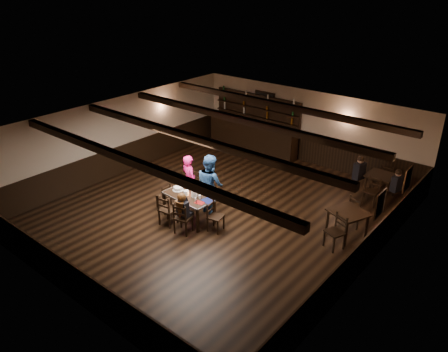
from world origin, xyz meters
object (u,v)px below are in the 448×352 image
Objects in this scene: cake at (178,189)px; chair_near_right at (182,216)px; man_blue at (210,184)px; bar_counter at (254,132)px; chair_near_left at (166,208)px; woman_pink at (189,181)px; dining_table at (189,198)px.

chair_near_right is at bearing -40.81° from cake.
man_blue is at bearing 98.77° from chair_near_right.
cake is 5.69m from bar_counter.
chair_near_left is 2.89× the size of cake.
chair_near_right is 1.68m from woman_pink.
cake is at bearing 114.97° from woman_pink.
man_blue is 0.44× the size of bar_counter.
chair_near_right is 0.22× the size of bar_counter.
chair_near_left is 0.23× the size of bar_counter.
chair_near_right is at bearing -2.77° from chair_near_left.
woman_pink is at bearing 100.38° from cake.
dining_table is at bearing 146.63° from woman_pink.
dining_table is 0.80m from chair_near_right.
bar_counter reaches higher than chair_near_right.
woman_pink is 5.10m from bar_counter.
chair_near_left is at bearing 90.75° from man_blue.
woman_pink reaches higher than dining_table.
bar_counter reaches higher than dining_table.
man_blue is at bearing 76.99° from dining_table.
cake reaches higher than dining_table.
bar_counter is (-2.18, 6.29, 0.19)m from chair_near_right.
dining_table is 1.72× the size of chair_near_right.
dining_table is 0.51m from cake.
cake is (-0.65, -0.66, -0.11)m from man_blue.
chair_near_left reaches higher than chair_near_right.
dining_table is at bearing -72.27° from bar_counter.
man_blue reaches higher than cake.
woman_pink is (-0.34, 1.31, 0.26)m from chair_near_left.
chair_near_left is at bearing -71.91° from cake.
chair_near_right is 1.48m from man_blue.
bar_counter is (-1.31, 5.54, -0.07)m from cake.
man_blue is (0.42, 1.39, 0.36)m from chair_near_left.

